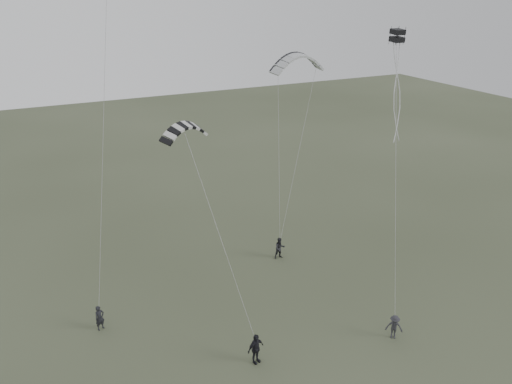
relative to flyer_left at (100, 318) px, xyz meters
name	(u,v)px	position (x,y,z in m)	size (l,w,h in m)	color
ground	(270,342)	(8.48, -5.41, -0.79)	(140.00, 140.00, 0.00)	#39402A
flyer_left	(100,318)	(0.00, 0.00, 0.00)	(0.57, 0.38, 1.57)	black
flyer_right	(280,248)	(13.52, 2.72, 0.04)	(0.80, 0.62, 1.65)	black
flyer_center	(256,349)	(7.04, -6.55, 0.11)	(1.05, 0.44, 1.80)	black
flyer_far	(394,327)	(15.08, -8.20, -0.03)	(0.97, 0.56, 1.50)	#29282E
kite_pale_large	(298,55)	(17.21, 7.21, 13.29)	(4.57, 1.03, 1.83)	#AAACAE
kite_striped	(184,125)	(5.34, -1.57, 11.39)	(2.79, 0.70, 1.12)	black
kite_box	(397,36)	(18.95, -1.46, 15.32)	(0.69, 0.69, 0.74)	black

